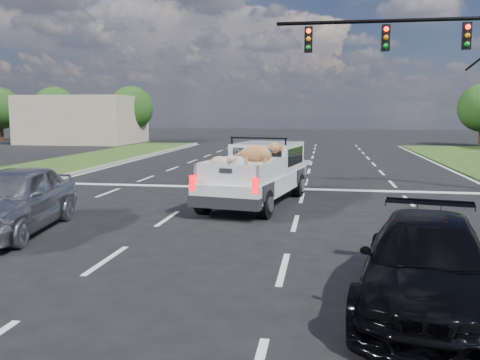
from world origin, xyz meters
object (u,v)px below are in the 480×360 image
at_px(pickup_truck, 258,173).
at_px(silver_sedan, 12,199).
at_px(traffic_signal, 459,61).
at_px(black_coupe, 427,264).

xyz_separation_m(pickup_truck, silver_sedan, (-5.39, -4.93, -0.18)).
relative_size(traffic_signal, silver_sedan, 1.92).
bearing_deg(silver_sedan, traffic_signal, 26.79).
height_order(traffic_signal, black_coupe, traffic_signal).
height_order(traffic_signal, silver_sedan, traffic_signal).
xyz_separation_m(traffic_signal, black_coupe, (-3.20, -12.01, -4.06)).
height_order(silver_sedan, black_coupe, silver_sedan).
distance_m(traffic_signal, pickup_truck, 8.58).
distance_m(silver_sedan, black_coupe, 9.63).
bearing_deg(pickup_truck, silver_sedan, -127.09).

